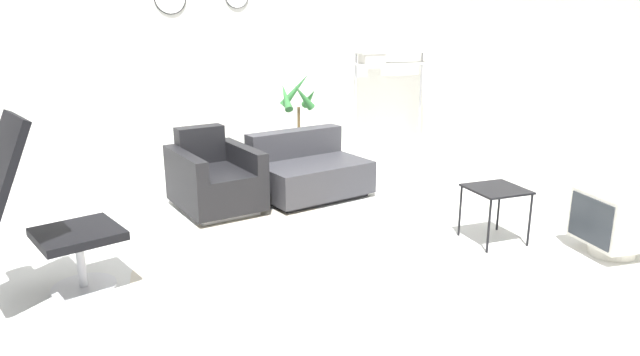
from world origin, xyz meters
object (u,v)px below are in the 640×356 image
(armchair_red, at_px, (214,181))
(side_table, at_px, (496,194))
(couch_low, at_px, (308,173))
(crt_television, at_px, (615,221))
(lounge_chair, at_px, (17,193))
(shelf_unit, at_px, (384,57))
(potted_plant, at_px, (299,135))

(armchair_red, bearing_deg, side_table, 128.75)
(couch_low, xyz_separation_m, crt_television, (1.77, -2.36, 0.03))
(lounge_chair, bearing_deg, shelf_unit, 107.41)
(side_table, height_order, shelf_unit, shelf_unit)
(potted_plant, bearing_deg, couch_low, -102.87)
(couch_low, distance_m, potted_plant, 1.05)
(armchair_red, bearing_deg, lounge_chair, 33.14)
(armchair_red, height_order, shelf_unit, shelf_unit)
(couch_low, height_order, crt_television, couch_low)
(armchair_red, relative_size, side_table, 2.22)
(lounge_chair, height_order, potted_plant, lounge_chair)
(armchair_red, height_order, potted_plant, potted_plant)
(armchair_red, xyz_separation_m, crt_television, (2.80, -2.26, -0.01))
(side_table, relative_size, potted_plant, 0.39)
(couch_low, relative_size, shelf_unit, 0.76)
(lounge_chair, distance_m, shelf_unit, 5.11)
(side_table, bearing_deg, lounge_chair, 177.50)
(lounge_chair, relative_size, crt_television, 2.47)
(couch_low, distance_m, crt_television, 2.95)
(couch_low, distance_m, shelf_unit, 2.35)
(potted_plant, xyz_separation_m, shelf_unit, (1.33, 0.38, 0.88))
(lounge_chair, distance_m, side_table, 3.61)
(armchair_red, xyz_separation_m, potted_plant, (1.25, 1.10, 0.17))
(lounge_chair, height_order, couch_low, lounge_chair)
(lounge_chair, xyz_separation_m, crt_television, (4.31, -0.73, -0.49))
(armchair_red, height_order, couch_low, armchair_red)
(lounge_chair, xyz_separation_m, shelf_unit, (4.09, 3.00, 0.57))
(armchair_red, distance_m, potted_plant, 1.67)
(armchair_red, distance_m, crt_television, 3.60)
(crt_television, height_order, potted_plant, potted_plant)
(side_table, relative_size, shelf_unit, 0.28)
(potted_plant, bearing_deg, armchair_red, -138.74)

